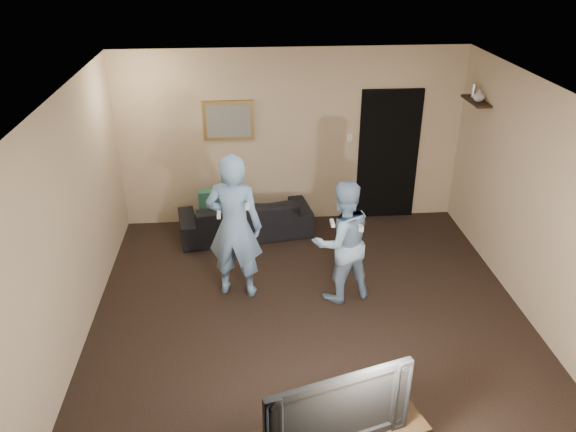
{
  "coord_description": "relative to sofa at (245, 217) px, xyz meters",
  "views": [
    {
      "loc": [
        -0.69,
        -5.27,
        3.99
      ],
      "look_at": [
        -0.23,
        0.3,
        1.15
      ],
      "focal_mm": 35.0,
      "sensor_mm": 36.0,
      "label": 1
    }
  ],
  "objects": [
    {
      "name": "ground",
      "position": [
        0.71,
        -2.03,
        -0.28
      ],
      "size": [
        5.0,
        5.0,
        0.0
      ],
      "primitive_type": "plane",
      "color": "black",
      "rests_on": "ground"
    },
    {
      "name": "ceiling",
      "position": [
        0.71,
        -2.03,
        2.32
      ],
      "size": [
        5.0,
        5.0,
        0.04
      ],
      "primitive_type": "cube",
      "color": "silver",
      "rests_on": "wall_back"
    },
    {
      "name": "wall_back",
      "position": [
        0.71,
        0.47,
        1.02
      ],
      "size": [
        5.0,
        0.04,
        2.6
      ],
      "primitive_type": "cube",
      "color": "tan",
      "rests_on": "ground"
    },
    {
      "name": "wall_front",
      "position": [
        0.71,
        -4.53,
        1.02
      ],
      "size": [
        5.0,
        0.04,
        2.6
      ],
      "primitive_type": "cube",
      "color": "tan",
      "rests_on": "ground"
    },
    {
      "name": "wall_left",
      "position": [
        -1.79,
        -2.03,
        1.02
      ],
      "size": [
        0.04,
        5.0,
        2.6
      ],
      "primitive_type": "cube",
      "color": "tan",
      "rests_on": "ground"
    },
    {
      "name": "wall_right",
      "position": [
        3.21,
        -2.03,
        1.02
      ],
      "size": [
        0.04,
        5.0,
        2.6
      ],
      "primitive_type": "cube",
      "color": "tan",
      "rests_on": "ground"
    },
    {
      "name": "sofa",
      "position": [
        0.0,
        0.0,
        0.0
      ],
      "size": [
        1.98,
        1.02,
        0.55
      ],
      "primitive_type": "imported",
      "rotation": [
        0.0,
        0.0,
        3.29
      ],
      "color": "black",
      "rests_on": "ground"
    },
    {
      "name": "throw_pillow",
      "position": [
        -0.41,
        0.0,
        0.2
      ],
      "size": [
        0.51,
        0.24,
        0.49
      ],
      "primitive_type": "cube",
      "rotation": [
        0.0,
        0.0,
        0.17
      ],
      "color": "#184A3C",
      "rests_on": "sofa"
    },
    {
      "name": "painting_frame",
      "position": [
        -0.19,
        0.45,
        1.32
      ],
      "size": [
        0.72,
        0.05,
        0.57
      ],
      "primitive_type": "cube",
      "color": "olive",
      "rests_on": "wall_back"
    },
    {
      "name": "painting_canvas",
      "position": [
        -0.19,
        0.42,
        1.32
      ],
      "size": [
        0.62,
        0.01,
        0.47
      ],
      "primitive_type": "cube",
      "color": "slate",
      "rests_on": "painting_frame"
    },
    {
      "name": "doorway",
      "position": [
        2.16,
        0.44,
        0.72
      ],
      "size": [
        0.9,
        0.06,
        2.0
      ],
      "primitive_type": "cube",
      "color": "black",
      "rests_on": "ground"
    },
    {
      "name": "light_switch",
      "position": [
        1.56,
        0.45,
        1.02
      ],
      "size": [
        0.08,
        0.02,
        0.12
      ],
      "primitive_type": "cube",
      "color": "silver",
      "rests_on": "wall_back"
    },
    {
      "name": "wall_shelf",
      "position": [
        3.1,
        -0.23,
        1.71
      ],
      "size": [
        0.2,
        0.6,
        0.03
      ],
      "primitive_type": "cube",
      "color": "black",
      "rests_on": "wall_right"
    },
    {
      "name": "shelf_vase",
      "position": [
        3.1,
        -0.28,
        1.81
      ],
      "size": [
        0.18,
        0.18,
        0.16
      ],
      "primitive_type": "imported",
      "rotation": [
        0.0,
        0.0,
        0.19
      ],
      "color": "#BCBCC2",
      "rests_on": "wall_shelf"
    },
    {
      "name": "shelf_figurine",
      "position": [
        3.1,
        -0.1,
        1.82
      ],
      "size": [
        0.06,
        0.06,
        0.18
      ],
      "primitive_type": "cylinder",
      "color": "silver",
      "rests_on": "wall_shelf"
    },
    {
      "name": "television",
      "position": [
        0.61,
        -4.24,
        0.58
      ],
      "size": [
        1.15,
        0.48,
        0.67
      ],
      "primitive_type": "imported",
      "rotation": [
        0.0,
        0.0,
        0.29
      ],
      "color": "black",
      "rests_on": "tv_console"
    },
    {
      "name": "wii_player_left",
      "position": [
        -0.13,
        -1.47,
        0.63
      ],
      "size": [
        0.74,
        0.58,
        1.81
      ],
      "color": "#79A3D2",
      "rests_on": "ground"
    },
    {
      "name": "wii_player_right",
      "position": [
        1.12,
        -1.67,
        0.48
      ],
      "size": [
        0.86,
        0.75,
        1.52
      ],
      "color": "#93B5D6",
      "rests_on": "ground"
    }
  ]
}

